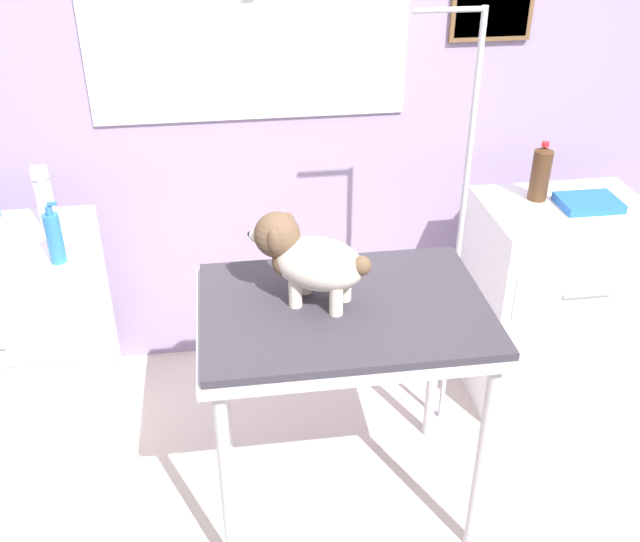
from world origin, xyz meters
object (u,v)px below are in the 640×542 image
counter_left (2,348)px  spray_bottle_tall (45,200)px  grooming_arm (455,258)px  dog (307,258)px  soda_bottle (541,173)px  cabinet_right (551,301)px  grooming_table (344,327)px

counter_left → spray_bottle_tall: 0.63m
grooming_arm → dog: (-0.62, -0.32, 0.23)m
grooming_arm → soda_bottle: size_ratio=6.99×
dog → soda_bottle: (1.04, 0.59, -0.02)m
grooming_arm → soda_bottle: 0.55m
grooming_arm → cabinet_right: (0.53, 0.18, -0.36)m
cabinet_right → soda_bottle: soda_bottle is taller
counter_left → spray_bottle_tall: (0.25, 0.12, 0.57)m
cabinet_right → spray_bottle_tall: size_ratio=3.85×
grooming_table → dog: size_ratio=2.42×
grooming_table → soda_bottle: 1.15m
grooming_table → grooming_arm: size_ratio=0.56×
counter_left → dog: bearing=-22.0°
dog → counter_left: 1.39m
grooming_table → cabinet_right: size_ratio=1.06×
dog → cabinet_right: dog is taller
spray_bottle_tall → soda_bottle: size_ratio=0.95×
counter_left → grooming_arm: bearing=-4.8°
dog → soda_bottle: bearing=29.7°
spray_bottle_tall → grooming_arm: bearing=-10.1°
cabinet_right → grooming_table: bearing=-152.0°
grooming_arm → soda_bottle: bearing=32.6°
grooming_arm → dog: bearing=-152.5°
grooming_table → grooming_arm: grooming_arm is taller
grooming_table → soda_bottle: soda_bottle is taller
grooming_table → counter_left: 1.43m
dog → grooming_table: bearing=-20.9°
spray_bottle_tall → grooming_table: bearing=-31.7°
spray_bottle_tall → counter_left: bearing=-153.7°
dog → soda_bottle: size_ratio=1.61×
counter_left → soda_bottle: 2.29m
cabinet_right → soda_bottle: bearing=138.1°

